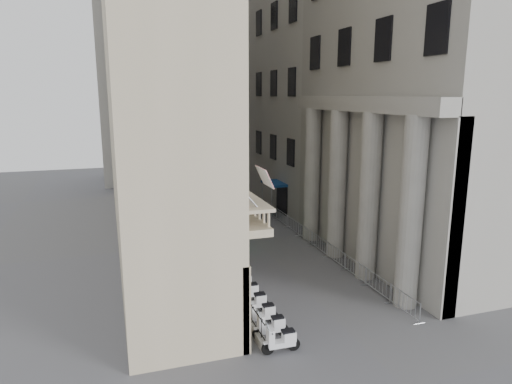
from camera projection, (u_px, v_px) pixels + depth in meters
left_building at (140, 7)px, 32.07m from camera, size 5.00×36.00×34.00m
far_building at (186, 63)px, 58.94m from camera, size 22.00×10.00×30.00m
iron_fence at (202, 250)px, 32.87m from camera, size 0.30×28.00×1.40m
blue_awning at (274, 214)px, 42.85m from camera, size 1.60×3.00×3.00m
flag at (264, 339)px, 20.86m from camera, size 1.00×1.40×8.20m
scooter_0 at (281, 352)px, 19.80m from camera, size 1.41×0.58×1.50m
scooter_1 at (271, 337)px, 21.02m from camera, size 1.41×0.58×1.50m
scooter_2 at (262, 324)px, 22.23m from camera, size 1.41×0.58×1.50m
scooter_3 at (254, 312)px, 23.45m from camera, size 1.41×0.58×1.50m
scooter_4 at (247, 301)px, 24.67m from camera, size 1.41×0.58×1.50m
scooter_5 at (240, 292)px, 25.88m from camera, size 1.41×0.58×1.50m
scooter_6 at (234, 283)px, 27.10m from camera, size 1.41×0.58×1.50m
scooter_7 at (229, 275)px, 28.31m from camera, size 1.41×0.58×1.50m
scooter_8 at (223, 267)px, 29.53m from camera, size 1.41×0.58×1.50m
scooter_9 at (219, 261)px, 30.74m from camera, size 1.41×0.58×1.50m
scooter_10 at (215, 254)px, 31.96m from camera, size 1.41×0.58×1.50m
scooter_11 at (211, 248)px, 33.18m from camera, size 1.41×0.58×1.50m
scooter_12 at (207, 243)px, 34.39m from camera, size 1.41×0.58×1.50m
scooter_13 at (203, 238)px, 35.61m from camera, size 1.41×0.58×1.50m
scooter_14 at (200, 233)px, 36.82m from camera, size 1.41×0.58×1.50m
scooter_15 at (197, 229)px, 38.04m from camera, size 1.41×0.58×1.50m
barrier_0 at (404, 313)px, 23.34m from camera, size 0.60×2.40×1.10m
barrier_1 at (377, 293)px, 25.67m from camera, size 0.60×2.40×1.10m
barrier_2 at (355, 277)px, 27.99m from camera, size 0.60×2.40×1.10m
barrier_3 at (335, 263)px, 30.32m from camera, size 0.60×2.40×1.10m
barrier_4 at (319, 251)px, 32.64m from camera, size 0.60×2.40×1.10m
barrier_5 at (305, 240)px, 34.97m from camera, size 0.60×2.40×1.10m
barrier_6 at (292, 231)px, 37.30m from camera, size 0.60×2.40×1.10m
barrier_7 at (282, 223)px, 39.62m from camera, size 0.60×2.40×1.10m
barrier_8 at (272, 216)px, 41.95m from camera, size 0.60×2.40×1.10m
security_tent at (189, 191)px, 40.92m from camera, size 3.61×3.61×2.94m
street_lamp at (209, 172)px, 36.51m from camera, size 2.69×0.23×8.26m
info_kiosk at (222, 238)px, 32.58m from camera, size 0.51×0.89×1.81m
pedestrian_a at (234, 195)px, 46.13m from camera, size 0.84×0.72×1.96m
pedestrian_b at (247, 211)px, 40.65m from camera, size 0.82×0.66×1.59m
pedestrian_c at (222, 207)px, 41.64m from camera, size 1.06×1.05×1.85m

